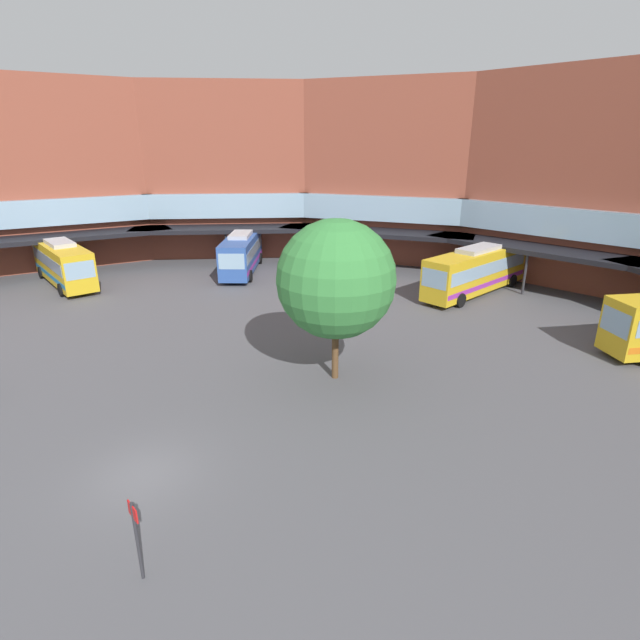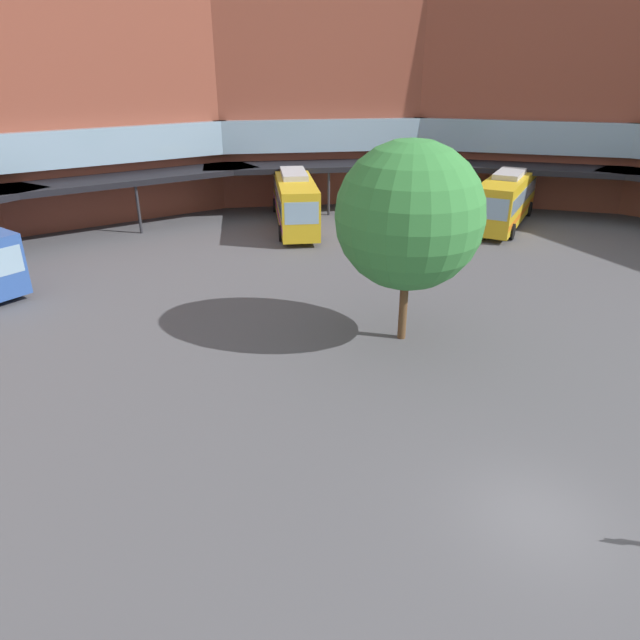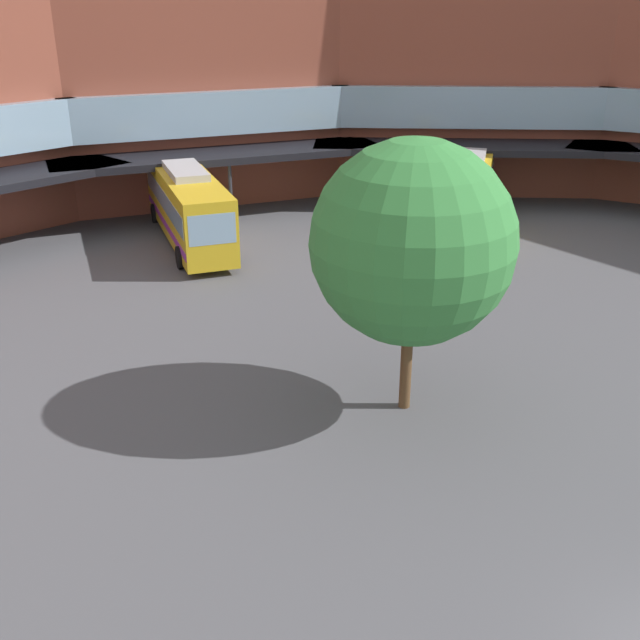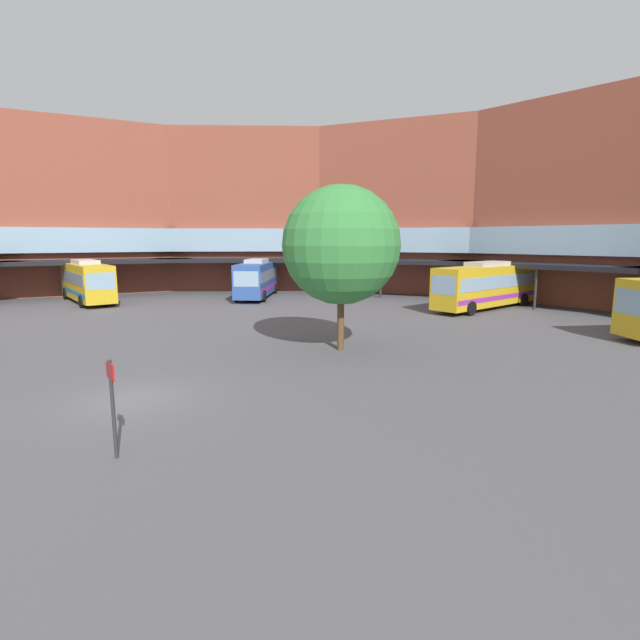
# 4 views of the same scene
# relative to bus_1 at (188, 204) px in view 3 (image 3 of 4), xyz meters

# --- Properties ---
(station_building) EXTENTS (86.86, 51.77, 17.74)m
(station_building) POSITION_rel_bus_1_xyz_m (-3.69, -7.89, 6.44)
(station_building) COLOR brown
(station_building) RESTS_ON ground
(bus_1) EXTENTS (5.42, 12.38, 3.95)m
(bus_1) POSITION_rel_bus_1_xyz_m (0.00, 0.00, 0.00)
(bus_1) COLOR gold
(bus_1) RESTS_ON ground
(bus_6) EXTENTS (9.71, 8.98, 3.94)m
(bus_6) POSITION_rel_bus_1_xyz_m (14.47, -5.67, -0.01)
(bus_6) COLOR gold
(bus_6) RESTS_ON ground
(plaza_tree) EXTENTS (6.08, 6.08, 8.51)m
(plaza_tree) POSITION_rel_bus_1_xyz_m (-1.78, -19.72, 3.47)
(plaza_tree) COLOR brown
(plaza_tree) RESTS_ON ground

